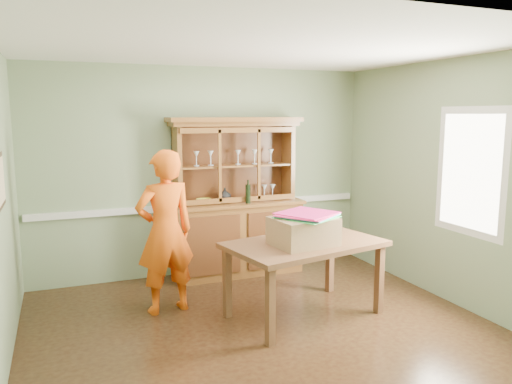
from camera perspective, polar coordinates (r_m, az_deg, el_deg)
name	(u,v)px	position (r m, az deg, el deg)	size (l,w,h in m)	color
floor	(262,329)	(5.10, 0.73, -15.38)	(4.50, 4.50, 0.00)	#452D16
ceiling	(263,47)	(4.69, 0.80, 16.27)	(4.50, 4.50, 0.00)	white
wall_back	(205,172)	(6.59, -5.89, 2.33)	(4.50, 4.50, 0.00)	gray
wall_right	(450,182)	(5.94, 21.27, 1.05)	(4.00, 4.00, 0.00)	gray
wall_front	(395,245)	(3.00, 15.58, -5.87)	(4.50, 4.50, 0.00)	gray
chair_rail	(206,206)	(6.63, -5.77, -1.56)	(4.41, 0.05, 0.08)	silver
framed_map	(1,181)	(4.65, -27.10, 1.15)	(0.03, 0.60, 0.46)	#362515
window_panel	(470,172)	(5.69, 23.25, 2.14)	(0.03, 0.96, 1.36)	silver
china_hutch	(236,220)	(6.57, -2.26, -3.17)	(1.75, 0.58, 2.06)	brown
dining_table	(305,251)	(5.23, 5.57, -6.67)	(1.74, 1.25, 0.79)	brown
cardboard_box	(303,231)	(5.06, 5.42, -4.50)	(0.60, 0.48, 0.28)	#92734B
kite_stack	(307,215)	(5.05, 5.85, -2.63)	(0.69, 0.69, 0.04)	#3CCF5B
person	(165,232)	(5.35, -10.34, -4.52)	(0.63, 0.42, 1.74)	#F85C0F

